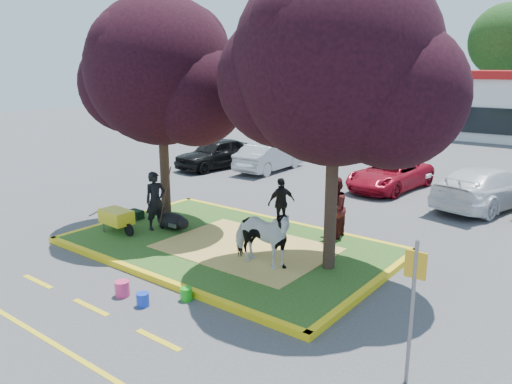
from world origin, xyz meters
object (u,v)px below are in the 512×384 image
Objects in this scene: sign_post at (413,298)px; cow at (261,237)px; wheelbarrow at (117,217)px; bucket_green at (186,294)px; calf at (172,221)px; car_black at (216,153)px; bucket_blue at (143,300)px; bucket_pink at (122,289)px; handler at (156,201)px; car_silver at (270,156)px.

cow is at bearing 154.48° from sign_post.
wheelbarrow reaches higher than bucket_green.
car_black is at bearing 99.88° from calf.
cow is 0.99× the size of wheelbarrow.
bucket_blue is (3.82, -2.29, -0.46)m from wheelbarrow.
bucket_green is 1.38m from bucket_pink.
cow is 3.24m from bucket_pink.
car_black is at bearing 123.79° from bucket_pink.
handler is 9.60m from car_black.
sign_post is at bearing -117.66° from cow.
car_silver is at bearing 115.48° from bucket_blue.
car_black is 2.58m from car_silver.
handler reaches higher than car_silver.
calf reaches higher than bucket_green.
car_silver reaches higher than bucket_green.
wheelbarrow is at bearing -154.24° from calf.
handler is (-0.33, -0.29, 0.60)m from calf.
sign_post is at bearing -5.91° from wheelbarrow.
cow is at bearing 9.51° from wheelbarrow.
car_black is at bearing 126.08° from bucket_blue.
bucket_green is (3.69, -2.46, -0.85)m from handler.
bucket_blue is (3.18, -3.17, -0.85)m from handler.
sign_post is at bearing -89.72° from handler.
sign_post is 17.03m from car_black.
wheelbarrow is 5.29× the size of bucket_pink.
wheelbarrow is 0.43× the size of car_silver.
sign_post is 8.28× the size of bucket_blue.
calf is 9.54m from car_black.
bucket_blue is at bearing -45.35° from car_black.
handler is 8.65m from sign_post.
bucket_pink is 0.08× the size of car_black.
sign_post is (4.27, -1.97, 0.52)m from cow.
handler is 1.16m from wheelbarrow.
handler is 9.61m from car_silver.
bucket_blue is at bearing -118.80° from handler.
bucket_blue is (0.70, -0.03, -0.03)m from bucket_pink.
calf is 3.83× the size of bucket_blue.
cow is 5.23× the size of bucket_pink.
handler is 0.40× the size of car_black.
calf is 3.92× the size of bucket_green.
sign_post is 4.80m from bucket_green.
sign_post reaches higher than cow.
car_silver reaches higher than bucket_pink.
sign_post reaches higher than car_silver.
calf is 0.61× the size of wheelbarrow.
calf is 4.34m from bucket_green.
calf is at bearing 160.96° from sign_post.
sign_post is at bearing 131.16° from car_silver.
car_silver is at bearing 118.77° from bucket_green.
car_black reaches higher than bucket_pink.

